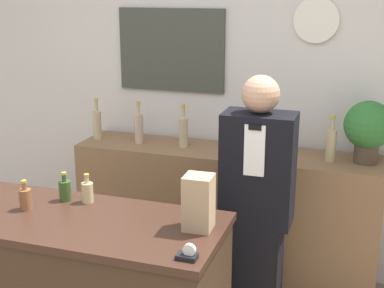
{
  "coord_description": "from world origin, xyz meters",
  "views": [
    {
      "loc": [
        1.02,
        -1.74,
        2.07
      ],
      "look_at": [
        0.09,
        1.08,
        1.2
      ],
      "focal_mm": 50.0,
      "sensor_mm": 36.0,
      "label": 1
    }
  ],
  "objects_px": {
    "paper_bag": "(199,202)",
    "shopkeeper": "(256,213)",
    "tape_dispenser": "(188,254)",
    "potted_plant": "(368,127)"
  },
  "relations": [
    {
      "from": "paper_bag",
      "to": "tape_dispenser",
      "type": "bearing_deg",
      "value": -81.03
    },
    {
      "from": "paper_bag",
      "to": "shopkeeper",
      "type": "bearing_deg",
      "value": 74.81
    },
    {
      "from": "shopkeeper",
      "to": "tape_dispenser",
      "type": "xyz_separation_m",
      "value": [
        -0.12,
        -0.91,
        0.17
      ]
    },
    {
      "from": "potted_plant",
      "to": "paper_bag",
      "type": "relative_size",
      "value": 1.5
    },
    {
      "from": "shopkeeper",
      "to": "tape_dispenser",
      "type": "relative_size",
      "value": 17.98
    },
    {
      "from": "potted_plant",
      "to": "tape_dispenser",
      "type": "height_order",
      "value": "potted_plant"
    },
    {
      "from": "tape_dispenser",
      "to": "shopkeeper",
      "type": "bearing_deg",
      "value": 82.68
    },
    {
      "from": "tape_dispenser",
      "to": "paper_bag",
      "type": "bearing_deg",
      "value": 98.97
    },
    {
      "from": "shopkeeper",
      "to": "potted_plant",
      "type": "bearing_deg",
      "value": 46.75
    },
    {
      "from": "shopkeeper",
      "to": "tape_dispenser",
      "type": "bearing_deg",
      "value": -97.32
    }
  ]
}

